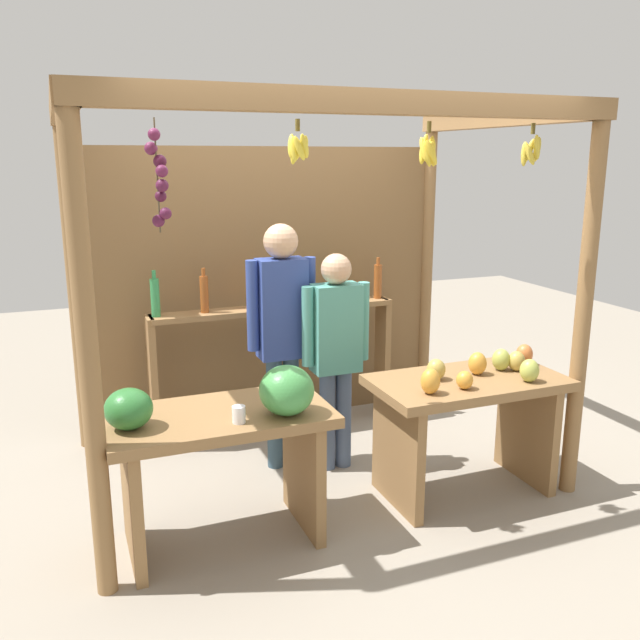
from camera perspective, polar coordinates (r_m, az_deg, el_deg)
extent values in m
plane|color=gray|center=(4.83, -0.84, -12.24)|extent=(12.00, 12.00, 0.00)
cylinder|color=olive|center=(3.25, -19.11, -3.03)|extent=(0.10, 0.10, 2.44)
cylinder|color=olive|center=(4.40, 21.54, 1.01)|extent=(0.10, 0.10, 2.44)
cylinder|color=olive|center=(5.08, -20.17, 2.73)|extent=(0.10, 0.10, 2.44)
cylinder|color=olive|center=(5.88, 9.07, 4.78)|extent=(0.10, 0.10, 2.44)
cube|color=olive|center=(3.49, 4.77, 18.01)|extent=(2.98, 0.12, 0.12)
cube|color=olive|center=(4.07, -21.12, 16.54)|extent=(0.12, 1.98, 0.12)
cube|color=olive|center=(5.04, 15.22, 16.24)|extent=(0.12, 1.98, 0.12)
cube|color=brown|center=(5.35, -4.52, 2.71)|extent=(2.88, 0.04, 2.19)
cylinder|color=brown|center=(4.07, 17.67, 15.26)|extent=(0.02, 0.02, 0.06)
ellipsoid|color=gold|center=(4.09, 17.99, 13.64)|extent=(0.04, 0.06, 0.14)
ellipsoid|color=gold|center=(4.09, 17.37, 13.58)|extent=(0.08, 0.05, 0.15)
ellipsoid|color=gold|center=(4.07, 16.98, 13.35)|extent=(0.05, 0.06, 0.15)
ellipsoid|color=gold|center=(4.03, 17.38, 13.37)|extent=(0.07, 0.08, 0.15)
ellipsoid|color=gold|center=(4.05, 17.97, 13.80)|extent=(0.06, 0.04, 0.14)
cylinder|color=brown|center=(3.73, 9.27, 15.90)|extent=(0.02, 0.02, 0.06)
ellipsoid|color=gold|center=(3.74, 9.48, 13.90)|extent=(0.04, 0.07, 0.15)
ellipsoid|color=gold|center=(3.74, 9.30, 14.16)|extent=(0.06, 0.06, 0.15)
ellipsoid|color=gold|center=(3.76, 8.82, 14.35)|extent=(0.07, 0.04, 0.15)
ellipsoid|color=gold|center=(3.73, 8.75, 13.98)|extent=(0.07, 0.07, 0.15)
ellipsoid|color=gold|center=(3.71, 8.81, 14.15)|extent=(0.04, 0.09, 0.14)
ellipsoid|color=gold|center=(3.70, 9.10, 13.80)|extent=(0.06, 0.06, 0.15)
ellipsoid|color=gold|center=(3.69, 9.45, 13.86)|extent=(0.09, 0.04, 0.14)
ellipsoid|color=gold|center=(3.72, 9.54, 13.75)|extent=(0.08, 0.07, 0.15)
cylinder|color=brown|center=(3.47, -1.92, 16.24)|extent=(0.02, 0.02, 0.06)
ellipsoid|color=yellow|center=(3.49, -1.33, 14.42)|extent=(0.04, 0.06, 0.13)
ellipsoid|color=yellow|center=(3.49, -1.81, 14.27)|extent=(0.08, 0.07, 0.14)
ellipsoid|color=yellow|center=(3.50, -2.18, 14.09)|extent=(0.06, 0.04, 0.13)
ellipsoid|color=yellow|center=(3.47, -2.45, 14.56)|extent=(0.05, 0.07, 0.13)
ellipsoid|color=yellow|center=(3.45, -2.26, 14.33)|extent=(0.04, 0.06, 0.13)
ellipsoid|color=yellow|center=(3.43, -1.78, 14.41)|extent=(0.08, 0.04, 0.13)
ellipsoid|color=yellow|center=(3.45, -1.33, 14.57)|extent=(0.07, 0.06, 0.14)
cylinder|color=#4C422D|center=(3.43, -13.68, 11.81)|extent=(0.01, 0.01, 0.55)
sphere|color=#601E42|center=(3.41, -13.94, 15.07)|extent=(0.06, 0.06, 0.06)
sphere|color=#601E42|center=(3.45, -14.18, 13.97)|extent=(0.06, 0.06, 0.06)
sphere|color=#47142D|center=(3.44, -13.46, 12.99)|extent=(0.07, 0.07, 0.07)
sphere|color=#601E42|center=(3.41, -13.31, 12.23)|extent=(0.06, 0.06, 0.06)
sphere|color=#511938|center=(3.41, -13.28, 11.07)|extent=(0.06, 0.06, 0.06)
sphere|color=#47142D|center=(3.45, -13.40, 10.21)|extent=(0.06, 0.06, 0.06)
sphere|color=#511938|center=(3.45, -13.58, 8.20)|extent=(0.06, 0.06, 0.06)
sphere|color=#511938|center=(3.43, -13.00, 8.83)|extent=(0.06, 0.06, 0.06)
cube|color=olive|center=(3.70, -8.58, -8.21)|extent=(1.21, 0.64, 0.06)
cube|color=olive|center=(3.80, -15.71, -14.39)|extent=(0.06, 0.58, 0.71)
cube|color=olive|center=(3.98, -1.43, -12.49)|extent=(0.06, 0.58, 0.71)
ellipsoid|color=#429347|center=(3.58, -2.85, -6.00)|extent=(0.40, 0.40, 0.27)
ellipsoid|color=#2D7533|center=(3.54, -15.97, -7.28)|extent=(0.25, 0.25, 0.21)
cylinder|color=white|center=(3.52, -6.92, -7.98)|extent=(0.07, 0.07, 0.09)
cube|color=olive|center=(4.30, 12.47, -5.22)|extent=(1.21, 0.64, 0.06)
cube|color=olive|center=(4.21, 6.61, -11.06)|extent=(0.06, 0.58, 0.71)
cube|color=olive|center=(4.71, 17.18, -8.84)|extent=(0.06, 0.58, 0.71)
ellipsoid|color=gold|center=(4.07, 12.20, -5.02)|extent=(0.14, 0.14, 0.11)
ellipsoid|color=#A8B24C|center=(4.30, 17.39, -4.13)|extent=(0.15, 0.15, 0.14)
ellipsoid|color=#B79E47|center=(4.50, 16.37, -3.37)|extent=(0.14, 0.14, 0.13)
ellipsoid|color=#B79E47|center=(4.21, 9.85, -4.17)|extent=(0.15, 0.15, 0.13)
ellipsoid|color=gold|center=(4.35, 13.24, -3.62)|extent=(0.14, 0.14, 0.15)
ellipsoid|color=gold|center=(3.95, 9.37, -5.16)|extent=(0.15, 0.15, 0.15)
ellipsoid|color=#CC7038|center=(4.64, 16.99, -2.82)|extent=(0.12, 0.12, 0.14)
ellipsoid|color=#A8B24C|center=(4.48, 15.15, -3.27)|extent=(0.16, 0.16, 0.14)
cube|color=olive|center=(5.07, -14.00, -5.27)|extent=(0.05, 0.20, 1.00)
cube|color=olive|center=(5.59, 5.33, -3.11)|extent=(0.05, 0.20, 1.00)
cube|color=olive|center=(5.13, -3.92, 0.91)|extent=(1.87, 0.22, 0.04)
cylinder|color=#338C4C|center=(4.91, -13.85, 1.85)|extent=(0.06, 0.06, 0.28)
cylinder|color=#338C4C|center=(4.88, -13.96, 3.78)|extent=(0.03, 0.03, 0.06)
cylinder|color=#994C1E|center=(4.96, -9.82, 2.15)|extent=(0.06, 0.06, 0.27)
cylinder|color=#994C1E|center=(4.93, -9.89, 4.03)|extent=(0.03, 0.03, 0.06)
cylinder|color=#994C1E|center=(5.04, -5.91, 2.39)|extent=(0.07, 0.07, 0.26)
cylinder|color=#994C1E|center=(5.02, -5.95, 4.17)|extent=(0.03, 0.03, 0.06)
cylinder|color=gold|center=(5.15, -2.19, 2.60)|extent=(0.07, 0.07, 0.24)
cylinder|color=gold|center=(5.12, -2.21, 4.27)|extent=(0.03, 0.03, 0.06)
cylinder|color=#338C4C|center=(5.27, 1.47, 3.16)|extent=(0.08, 0.08, 0.30)
cylinder|color=#338C4C|center=(5.24, 1.48, 5.07)|extent=(0.04, 0.04, 0.06)
cylinder|color=#994C1E|center=(5.42, 4.94, 3.28)|extent=(0.07, 0.07, 0.27)
cylinder|color=#994C1E|center=(5.39, 4.98, 5.01)|extent=(0.03, 0.03, 0.06)
cylinder|color=#324B5C|center=(4.67, -3.86, -7.87)|extent=(0.11, 0.11, 0.79)
cylinder|color=#324B5C|center=(4.70, -2.46, -7.69)|extent=(0.11, 0.11, 0.79)
cube|color=#2D428C|center=(4.47, -3.28, 0.98)|extent=(0.32, 0.19, 0.67)
cylinder|color=#2D428C|center=(4.41, -5.76, 1.19)|extent=(0.08, 0.08, 0.60)
cylinder|color=#2D428C|center=(4.53, -0.88, 1.60)|extent=(0.08, 0.08, 0.60)
sphere|color=tan|center=(4.39, -3.36, 6.71)|extent=(0.23, 0.23, 0.23)
cylinder|color=#495C7C|center=(4.65, 0.62, -8.53)|extent=(0.11, 0.11, 0.70)
cylinder|color=#495C7C|center=(4.69, 2.00, -8.33)|extent=(0.11, 0.11, 0.70)
cube|color=teal|center=(4.47, 1.36, -0.69)|extent=(0.32, 0.19, 0.59)
cylinder|color=teal|center=(4.39, -1.05, -0.56)|extent=(0.08, 0.08, 0.53)
cylinder|color=teal|center=(4.54, 3.69, -0.10)|extent=(0.08, 0.08, 0.53)
sphere|color=tan|center=(4.39, 1.39, 4.36)|extent=(0.20, 0.20, 0.20)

